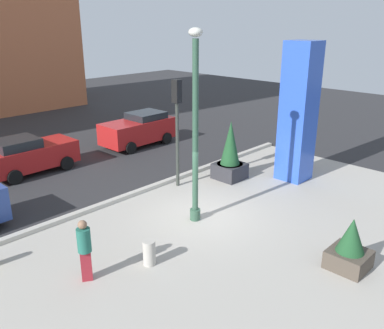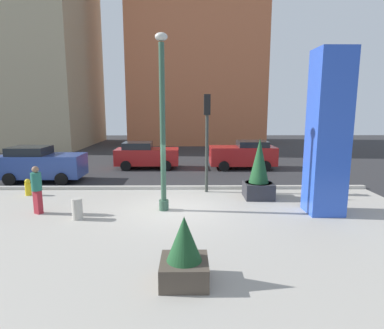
% 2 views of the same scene
% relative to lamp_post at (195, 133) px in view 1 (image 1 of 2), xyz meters
% --- Properties ---
extents(ground_plane, '(60.00, 60.00, 0.00)m').
position_rel_lamp_post_xyz_m(ground_plane, '(0.38, 4.08, -3.11)').
color(ground_plane, '#2D2D30').
extents(plaza_pavement, '(18.00, 10.00, 0.02)m').
position_rel_lamp_post_xyz_m(plaza_pavement, '(0.38, -1.92, -3.11)').
color(plaza_pavement, '#ADA89E').
rests_on(plaza_pavement, ground_plane).
extents(curb_strip, '(18.00, 0.24, 0.16)m').
position_rel_lamp_post_xyz_m(curb_strip, '(0.38, 3.20, -3.03)').
color(curb_strip, '#B7B2A8').
rests_on(curb_strip, ground_plane).
extents(lamp_post, '(0.44, 0.44, 6.39)m').
position_rel_lamp_post_xyz_m(lamp_post, '(0.00, 0.00, 0.00)').
color(lamp_post, '#335642').
rests_on(lamp_post, ground_plane).
extents(art_pillar_blue, '(1.21, 1.21, 5.83)m').
position_rel_lamp_post_xyz_m(art_pillar_blue, '(5.88, -0.35, -0.20)').
color(art_pillar_blue, blue).
rests_on(art_pillar_blue, ground_plane).
extents(potted_plant_curbside, '(1.05, 1.05, 1.53)m').
position_rel_lamp_post_xyz_m(potted_plant_curbside, '(0.84, -5.12, -2.46)').
color(potted_plant_curbside, '#4C4238').
rests_on(potted_plant_curbside, ground_plane).
extents(potted_plant_near_right, '(1.20, 1.20, 2.58)m').
position_rel_lamp_post_xyz_m(potted_plant_near_right, '(3.93, 1.65, -2.04)').
color(potted_plant_near_right, '#2D2D33').
rests_on(potted_plant_near_right, ground_plane).
extents(concrete_bollard, '(0.36, 0.36, 0.75)m').
position_rel_lamp_post_xyz_m(concrete_bollard, '(-2.92, -0.98, -2.74)').
color(concrete_bollard, '#B2ADA3').
rests_on(concrete_bollard, ground_plane).
extents(traffic_light_corner, '(0.28, 0.42, 4.42)m').
position_rel_lamp_post_xyz_m(traffic_light_corner, '(1.76, 2.68, -0.12)').
color(traffic_light_corner, '#333833').
rests_on(traffic_light_corner, ground_plane).
extents(car_curb_west, '(4.00, 2.03, 1.68)m').
position_rel_lamp_post_xyz_m(car_curb_west, '(-1.78, 8.65, -2.27)').
color(car_curb_west, red).
rests_on(car_curb_west, ground_plane).
extents(car_far_lane, '(4.14, 2.07, 1.77)m').
position_rel_lamp_post_xyz_m(car_far_lane, '(4.43, 8.50, -2.21)').
color(car_far_lane, red).
rests_on(car_far_lane, ground_plane).
extents(pedestrian_by_curb, '(0.49, 0.49, 1.77)m').
position_rel_lamp_post_xyz_m(pedestrian_by_curb, '(-4.56, -0.35, -2.12)').
color(pedestrian_by_curb, maroon).
rests_on(pedestrian_by_curb, ground_plane).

